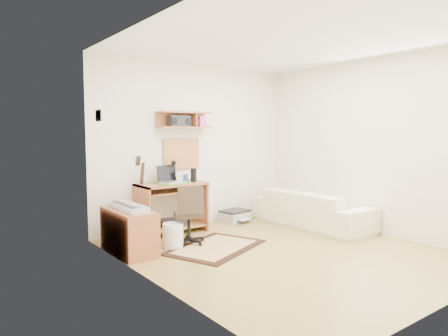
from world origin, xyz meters
TOP-DOWN VIEW (x-y plane):
  - floor at (0.00, 0.00)m, footprint 3.60×4.00m
  - ceiling at (0.00, 0.00)m, footprint 3.60×4.00m
  - back_wall at (0.00, 2.00)m, footprint 3.60×0.01m
  - left_wall at (-1.80, 0.00)m, footprint 0.01×4.00m
  - right_wall at (1.80, 0.00)m, footprint 0.01×4.00m
  - wall_shelf at (-0.30, 1.88)m, footprint 0.90×0.25m
  - cork_board at (-0.30, 1.98)m, footprint 0.64×0.03m
  - wall_photo at (-1.79, 1.50)m, footprint 0.02×0.20m
  - desk at (-0.63, 1.73)m, footprint 1.00×0.55m
  - laptop at (-0.63, 1.71)m, footprint 0.43×0.43m
  - speaker at (-0.27, 1.68)m, footprint 0.09×0.09m
  - desk_lamp at (-0.48, 1.87)m, footprint 0.11×0.11m
  - pencil_cup at (-0.32, 1.83)m, footprint 0.08×0.08m
  - boombox at (-0.40, 1.87)m, footprint 0.34×0.15m
  - rug at (-0.59, 0.66)m, footprint 1.52×1.28m
  - task_chair at (-0.77, 1.02)m, footprint 0.55×0.55m
  - cabinet at (-1.58, 1.13)m, footprint 0.40×0.90m
  - music_keyboard at (-1.58, 1.13)m, footprint 0.23×0.75m
  - guitar at (-1.04, 1.86)m, footprint 0.34×0.24m
  - waste_basket at (-1.03, 0.99)m, footprint 0.34×0.34m
  - printer at (0.62, 1.77)m, footprint 0.53×0.44m
  - sofa at (1.38, 0.73)m, footprint 0.58×1.98m

SIDE VIEW (x-z plane):
  - floor at x=0.00m, z-range -0.01..0.00m
  - rug at x=-0.59m, z-range 0.00..0.02m
  - printer at x=0.62m, z-range -0.01..0.18m
  - waste_basket at x=-1.03m, z-range 0.00..0.32m
  - cabinet at x=-1.58m, z-range 0.00..0.55m
  - desk at x=-0.63m, z-range 0.00..0.75m
  - sofa at x=1.38m, z-range 0.00..0.77m
  - task_chair at x=-0.77m, z-range 0.00..0.82m
  - music_keyboard at x=-1.58m, z-range 0.55..0.62m
  - guitar at x=-1.04m, z-range 0.00..1.17m
  - pencil_cup at x=-0.32m, z-range 0.75..0.86m
  - speaker at x=-0.27m, z-range 0.75..0.96m
  - laptop at x=-0.63m, z-range 0.75..1.02m
  - desk_lamp at x=-0.48m, z-range 0.75..1.08m
  - cork_board at x=-0.30m, z-range 0.92..1.42m
  - back_wall at x=0.00m, z-range 0.00..2.60m
  - left_wall at x=-1.80m, z-range 0.00..2.60m
  - right_wall at x=1.80m, z-range 0.00..2.60m
  - boombox at x=-0.40m, z-range 1.59..1.77m
  - wall_shelf at x=-0.30m, z-range 1.57..1.83m
  - wall_photo at x=-1.79m, z-range 1.65..1.79m
  - ceiling at x=0.00m, z-range 2.60..2.61m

